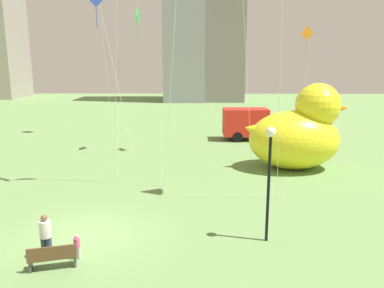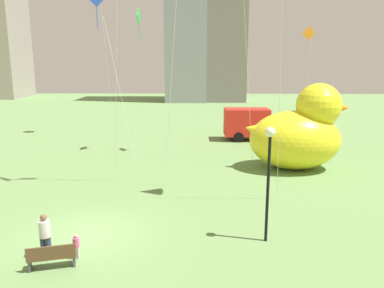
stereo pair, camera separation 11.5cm
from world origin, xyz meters
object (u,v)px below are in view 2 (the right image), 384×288
(park_bench, at_px, (52,256))
(person_adult, at_px, (45,234))
(kite_orange, at_px, (309,37))
(lamppost, at_px, (269,162))
(person_child, at_px, (76,245))
(box_truck, at_px, (253,124))
(giant_inflatable_duck, at_px, (299,133))
(kite_green, at_px, (137,22))
(kite_blue, at_px, (98,3))

(park_bench, xyz_separation_m, person_adult, (-0.49, 0.74, 0.46))
(kite_orange, bearing_deg, lamppost, -107.81)
(person_adult, relative_size, lamppost, 0.37)
(person_child, xyz_separation_m, box_truck, (9.22, 21.75, 0.91))
(person_adult, height_order, giant_inflatable_duck, giant_inflatable_duck)
(giant_inflatable_duck, height_order, kite_green, kite_green)
(lamppost, relative_size, box_truck, 0.83)
(person_adult, distance_m, giant_inflatable_duck, 17.26)
(kite_orange, bearing_deg, box_truck, -158.09)
(kite_blue, distance_m, kite_green, 8.33)
(person_adult, height_order, kite_green, kite_green)
(park_bench, relative_size, kite_blue, 0.15)
(park_bench, distance_m, kite_orange, 29.93)
(kite_orange, height_order, kite_blue, kite_blue)
(giant_inflatable_duck, distance_m, lamppost, 11.37)
(person_adult, xyz_separation_m, giant_inflatable_duck, (12.05, 12.26, 1.48))
(giant_inflatable_duck, height_order, box_truck, giant_inflatable_duck)
(kite_orange, bearing_deg, person_child, -120.94)
(park_bench, distance_m, kite_blue, 13.19)
(box_truck, xyz_separation_m, kite_blue, (-10.18, -13.36, 8.57))
(park_bench, relative_size, lamppost, 0.36)
(person_adult, bearing_deg, giant_inflatable_duck, 45.48)
(person_child, xyz_separation_m, kite_orange, (14.25, 23.77, 8.62))
(kite_orange, height_order, kite_green, kite_green)
(lamppost, bearing_deg, park_bench, -163.38)
(person_child, distance_m, box_truck, 23.64)
(box_truck, distance_m, kite_orange, 9.43)
(person_child, bearing_deg, lamppost, 12.64)
(park_bench, height_order, lamppost, lamppost)
(person_adult, relative_size, kite_green, 0.16)
(park_bench, distance_m, giant_inflatable_duck, 17.50)
(lamppost, bearing_deg, box_truck, 84.07)
(kite_orange, distance_m, kite_blue, 21.65)
(lamppost, bearing_deg, giant_inflatable_duck, 70.39)
(person_adult, distance_m, box_truck, 24.06)
(park_bench, height_order, box_truck, box_truck)
(person_child, relative_size, kite_blue, 0.09)
(park_bench, xyz_separation_m, lamppost, (7.75, 2.31, 2.77))
(box_truck, bearing_deg, giant_inflatable_duck, -79.74)
(person_adult, relative_size, kite_blue, 0.15)
(giant_inflatable_duck, bearing_deg, kite_green, 158.51)
(kite_orange, xyz_separation_m, kite_blue, (-15.21, -15.38, 0.86))
(giant_inflatable_duck, distance_m, kite_green, 14.13)
(person_adult, bearing_deg, lamppost, 10.80)
(box_truck, bearing_deg, park_bench, -113.67)
(park_bench, bearing_deg, box_truck, 66.33)
(person_adult, distance_m, kite_orange, 29.45)
(park_bench, height_order, person_child, person_child)
(park_bench, relative_size, kite_orange, 0.17)
(kite_orange, distance_m, kite_green, 16.16)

